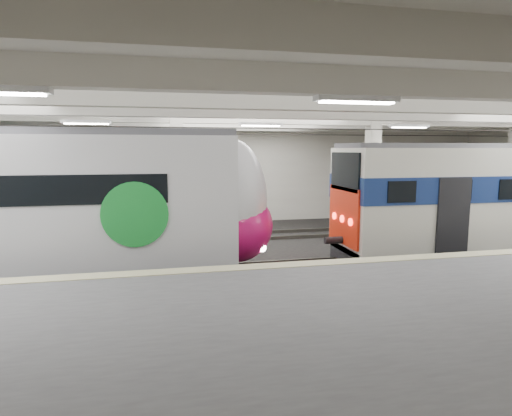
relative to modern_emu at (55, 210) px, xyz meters
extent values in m
cube|color=black|center=(6.69, 0.00, -2.32)|extent=(36.00, 24.00, 0.10)
cube|color=silver|center=(6.69, 0.00, 3.28)|extent=(36.00, 24.00, 0.20)
cube|color=beige|center=(6.69, 10.00, 0.48)|extent=(30.00, 0.10, 5.50)
cube|color=#525254|center=(6.69, -6.50, -1.72)|extent=(30.00, 7.00, 1.10)
cube|color=#C7C18D|center=(6.69, -3.25, -1.16)|extent=(30.00, 0.50, 0.02)
cube|color=beige|center=(3.69, 3.00, 0.48)|extent=(0.50, 0.50, 5.50)
cube|color=beige|center=(11.69, 3.00, 0.48)|extent=(0.50, 0.50, 5.50)
cube|color=beige|center=(6.69, 0.00, 2.98)|extent=(30.00, 18.00, 0.50)
cube|color=#59544C|center=(6.69, 0.00, -2.19)|extent=(30.00, 1.52, 0.16)
cube|color=#59544C|center=(6.69, 5.50, -2.19)|extent=(30.00, 1.52, 0.16)
cylinder|color=black|center=(6.69, 0.00, 2.43)|extent=(30.00, 0.03, 0.03)
cylinder|color=black|center=(6.69, 5.50, 2.43)|extent=(30.00, 0.03, 0.03)
cube|color=white|center=(6.69, -2.00, 2.65)|extent=(26.00, 8.40, 0.12)
cube|color=silver|center=(-1.29, 0.00, 0.19)|extent=(13.07, 2.92, 3.92)
ellipsoid|color=silver|center=(5.25, 0.00, 0.19)|extent=(2.31, 2.86, 3.84)
ellipsoid|color=#C8105D|center=(5.37, 0.00, -0.67)|extent=(2.45, 2.92, 2.35)
cylinder|color=green|center=(2.37, -1.49, -0.01)|extent=(1.81, 0.06, 1.81)
cube|color=#4C4C51|center=(-1.29, 0.00, 2.25)|extent=(13.07, 2.39, 0.20)
cube|color=black|center=(-1.29, 0.00, -1.92)|extent=(13.07, 2.04, 0.70)
cube|color=beige|center=(15.47, 0.00, 0.02)|extent=(12.57, 2.76, 3.58)
cube|color=navy|center=(15.47, 0.00, 0.45)|extent=(12.61, 2.82, 0.87)
cube|color=red|center=(9.15, 0.00, -0.48)|extent=(0.08, 2.34, 1.97)
cube|color=black|center=(9.15, 0.00, 1.02)|extent=(0.08, 2.20, 1.29)
cube|color=#4C4C51|center=(15.47, 0.00, 1.89)|extent=(12.57, 2.15, 0.16)
cube|color=black|center=(15.47, 0.00, -1.92)|extent=(12.57, 1.93, 0.70)
cube|color=silver|center=(-1.31, 5.50, -0.03)|extent=(12.92, 3.08, 3.48)
cube|color=green|center=(-1.31, 5.50, 0.43)|extent=(12.97, 3.13, 0.73)
cube|color=#4C4C51|center=(-1.31, 5.50, 1.80)|extent=(12.90, 2.62, 0.16)
cube|color=black|center=(-1.31, 5.50, -1.97)|extent=(12.91, 2.80, 0.60)
camera|label=1|loc=(3.19, -13.46, 1.76)|focal=30.00mm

